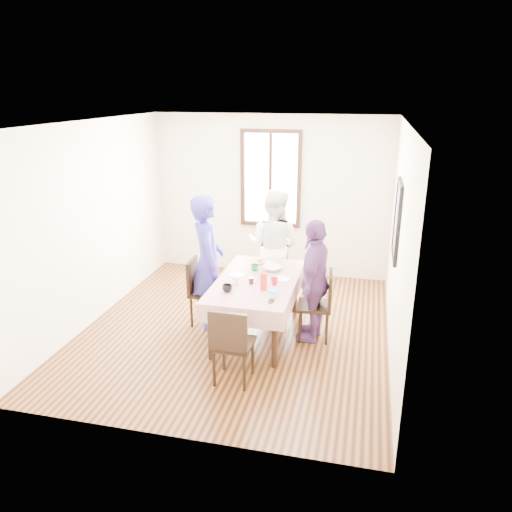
% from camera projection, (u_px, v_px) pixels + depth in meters
% --- Properties ---
extents(ground, '(4.50, 4.50, 0.00)m').
position_uv_depth(ground, '(237.00, 328.00, 6.65)').
color(ground, black).
rests_on(ground, ground).
extents(back_wall, '(4.00, 0.00, 4.00)m').
position_uv_depth(back_wall, '(271.00, 196.00, 8.29)').
color(back_wall, '#F0E1C4').
rests_on(back_wall, ground).
extents(right_wall, '(0.00, 4.50, 4.50)m').
position_uv_depth(right_wall, '(399.00, 243.00, 5.79)').
color(right_wall, '#F0E1C4').
rests_on(right_wall, ground).
extents(window_frame, '(1.02, 0.06, 1.62)m').
position_uv_depth(window_frame, '(271.00, 179.00, 8.17)').
color(window_frame, black).
rests_on(window_frame, back_wall).
extents(window_pane, '(0.90, 0.02, 1.50)m').
position_uv_depth(window_pane, '(271.00, 179.00, 8.18)').
color(window_pane, white).
rests_on(window_pane, back_wall).
extents(art_poster, '(0.04, 0.76, 0.96)m').
position_uv_depth(art_poster, '(397.00, 220.00, 6.00)').
color(art_poster, red).
rests_on(art_poster, right_wall).
extents(dining_table, '(0.89, 1.64, 0.75)m').
position_uv_depth(dining_table, '(257.00, 307.00, 6.40)').
color(dining_table, black).
rests_on(dining_table, ground).
extents(tablecloth, '(1.01, 1.76, 0.01)m').
position_uv_depth(tablecloth, '(257.00, 280.00, 6.28)').
color(tablecloth, '#610718').
rests_on(tablecloth, dining_table).
extents(chair_left, '(0.44, 0.44, 0.91)m').
position_uv_depth(chair_left, '(206.00, 292.00, 6.68)').
color(chair_left, black).
rests_on(chair_left, ground).
extents(chair_right, '(0.45, 0.45, 0.91)m').
position_uv_depth(chair_right, '(314.00, 306.00, 6.26)').
color(chair_right, black).
rests_on(chair_right, ground).
extents(chair_far, '(0.48, 0.48, 0.91)m').
position_uv_depth(chair_far, '(274.00, 272.00, 7.41)').
color(chair_far, black).
rests_on(chair_far, ground).
extents(chair_near, '(0.43, 0.43, 0.91)m').
position_uv_depth(chair_near, '(233.00, 343.00, 5.33)').
color(chair_near, black).
rests_on(chair_near, ground).
extents(person_left, '(0.66, 0.77, 1.80)m').
position_uv_depth(person_left, '(207.00, 261.00, 6.53)').
color(person_left, '#322A92').
rests_on(person_left, ground).
extents(person_far, '(0.95, 0.81, 1.72)m').
position_uv_depth(person_far, '(274.00, 247.00, 7.26)').
color(person_far, white).
rests_on(person_far, ground).
extents(person_right, '(0.49, 0.97, 1.59)m').
position_uv_depth(person_right, '(314.00, 281.00, 6.15)').
color(person_right, '#5C356E').
rests_on(person_right, ground).
extents(mug_black, '(0.15, 0.15, 0.09)m').
position_uv_depth(mug_black, '(227.00, 288.00, 5.88)').
color(mug_black, black).
rests_on(mug_black, tablecloth).
extents(mug_flag, '(0.12, 0.12, 0.09)m').
position_uv_depth(mug_flag, '(274.00, 281.00, 6.10)').
color(mug_flag, red).
rests_on(mug_flag, tablecloth).
extents(mug_green, '(0.13, 0.13, 0.09)m').
position_uv_depth(mug_green, '(255.00, 267.00, 6.58)').
color(mug_green, '#0C7226').
rests_on(mug_green, tablecloth).
extents(serving_bowl, '(0.29, 0.29, 0.06)m').
position_uv_depth(serving_bowl, '(272.00, 269.00, 6.58)').
color(serving_bowl, white).
rests_on(serving_bowl, tablecloth).
extents(juice_carton, '(0.07, 0.07, 0.21)m').
position_uv_depth(juice_carton, '(264.00, 282.00, 5.93)').
color(juice_carton, red).
rests_on(juice_carton, tablecloth).
extents(butter_tub, '(0.12, 0.12, 0.06)m').
position_uv_depth(butter_tub, '(273.00, 294.00, 5.77)').
color(butter_tub, white).
rests_on(butter_tub, tablecloth).
extents(jam_jar, '(0.06, 0.06, 0.08)m').
position_uv_depth(jam_jar, '(251.00, 281.00, 6.13)').
color(jam_jar, black).
rests_on(jam_jar, tablecloth).
extents(drinking_glass, '(0.08, 0.08, 0.11)m').
position_uv_depth(drinking_glass, '(235.00, 281.00, 6.09)').
color(drinking_glass, silver).
rests_on(drinking_glass, tablecloth).
extents(smartphone, '(0.06, 0.12, 0.01)m').
position_uv_depth(smartphone, '(271.00, 301.00, 5.64)').
color(smartphone, black).
rests_on(smartphone, tablecloth).
extents(flower_vase, '(0.07, 0.07, 0.14)m').
position_uv_depth(flower_vase, '(260.00, 272.00, 6.32)').
color(flower_vase, silver).
rests_on(flower_vase, tablecloth).
extents(plate_left, '(0.20, 0.20, 0.01)m').
position_uv_depth(plate_left, '(236.00, 275.00, 6.42)').
color(plate_left, white).
rests_on(plate_left, tablecloth).
extents(plate_right, '(0.20, 0.20, 0.01)m').
position_uv_depth(plate_right, '(282.00, 279.00, 6.28)').
color(plate_right, white).
rests_on(plate_right, tablecloth).
extents(plate_far, '(0.20, 0.20, 0.01)m').
position_uv_depth(plate_far, '(268.00, 264.00, 6.83)').
color(plate_far, white).
rests_on(plate_far, tablecloth).
extents(butter_lid, '(0.12, 0.12, 0.01)m').
position_uv_depth(butter_lid, '(274.00, 291.00, 5.76)').
color(butter_lid, blue).
rests_on(butter_lid, butter_tub).
extents(flower_bunch, '(0.09, 0.09, 0.10)m').
position_uv_depth(flower_bunch, '(260.00, 264.00, 6.29)').
color(flower_bunch, yellow).
rests_on(flower_bunch, flower_vase).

